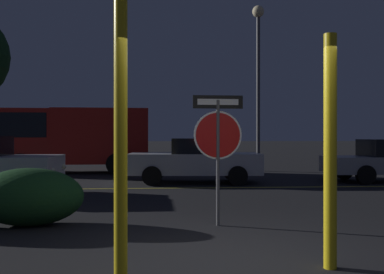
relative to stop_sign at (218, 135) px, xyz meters
name	(u,v)px	position (x,y,z in m)	size (l,w,h in m)	color
ground_plane	(230,263)	(-0.13, -2.10, -1.52)	(260.00, 260.00, 0.00)	black
road_center_stripe	(190,188)	(-0.13, 5.22, -1.52)	(34.80, 0.12, 0.01)	gold
stop_sign	(218,135)	(0.00, 0.00, 0.00)	(0.84, 0.06, 2.18)	#4C4C51
yellow_pole_left	(121,120)	(-1.36, -2.63, 0.14)	(0.14, 0.14, 3.31)	yellow
yellow_pole_right	(330,151)	(0.96, -2.39, -0.19)	(0.15, 0.15, 2.65)	yellow
hedge_bush_1	(29,197)	(-3.15, 0.21, -1.04)	(1.81, 1.08, 0.96)	#19421E
passing_car_2	(195,160)	(0.13, 6.64, -0.80)	(4.36, 2.11, 1.43)	silver
delivery_truck	(69,135)	(-4.76, 10.80, 0.01)	(6.18, 2.65, 2.61)	maroon
street_lamp	(258,57)	(3.19, 11.04, 3.38)	(0.52, 0.52, 7.13)	#4C4C51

